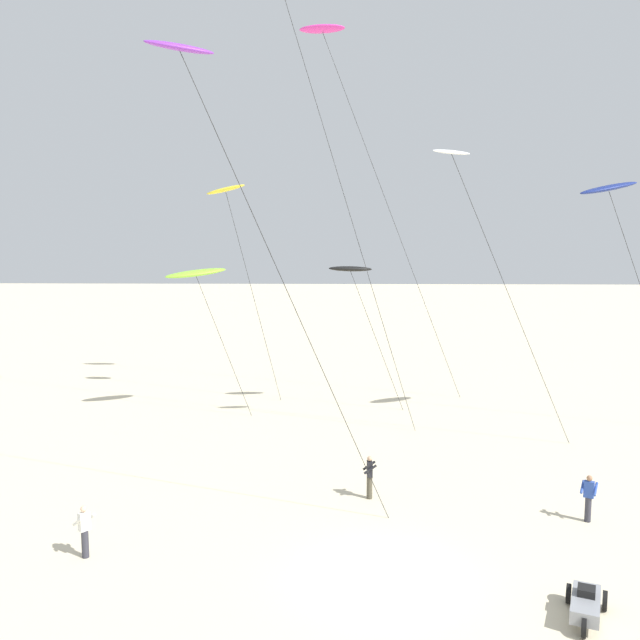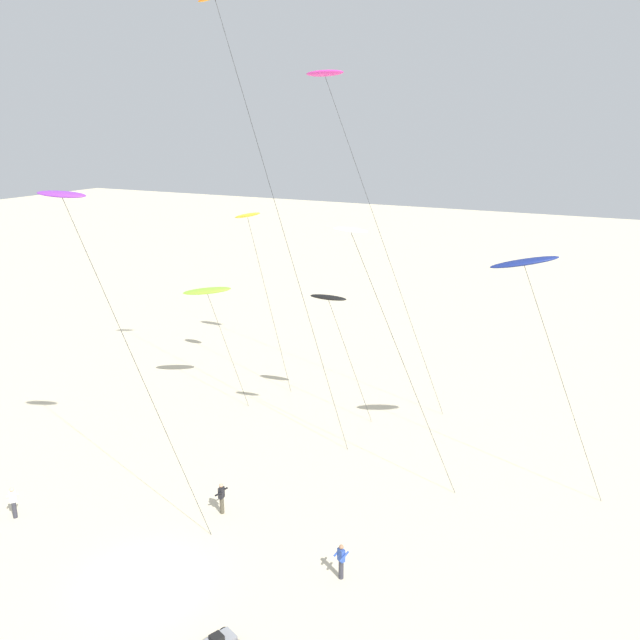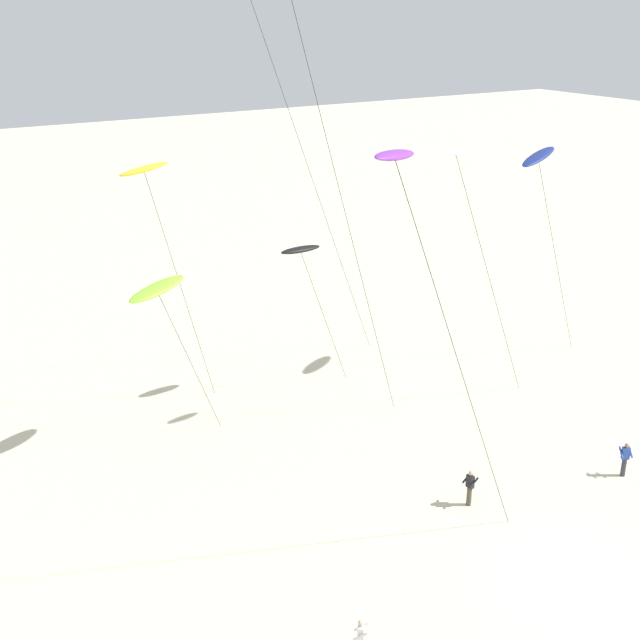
# 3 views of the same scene
# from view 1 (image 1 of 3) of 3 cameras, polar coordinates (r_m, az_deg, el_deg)

# --- Properties ---
(ground_plane) EXTENTS (260.00, 260.00, 0.00)m
(ground_plane) POSITION_cam_1_polar(r_m,az_deg,el_deg) (21.08, 5.18, -20.91)
(ground_plane) COLOR beige
(kite_navy) EXTENTS (6.63, 1.90, 12.83)m
(kite_navy) POSITION_cam_1_polar(r_m,az_deg,el_deg) (36.68, 23.38, 10.19)
(kite_navy) COLOR navy
(kite_navy) RESTS_ON ground
(kite_lime) EXTENTS (4.66, 2.22, 8.40)m
(kite_lime) POSITION_cam_1_polar(r_m,az_deg,el_deg) (37.16, -10.51, 3.92)
(kite_lime) COLOR #8CD833
(kite_lime) RESTS_ON ground
(kite_black) EXTENTS (4.37, 0.95, 8.36)m
(kite_black) POSITION_cam_1_polar(r_m,az_deg,el_deg) (37.85, 2.62, 4.31)
(kite_black) COLOR black
(kite_black) RESTS_ON ground
(kite_white) EXTENTS (7.03, 0.95, 13.97)m
(kite_white) POSITION_cam_1_polar(r_m,az_deg,el_deg) (31.95, 11.45, 13.03)
(kite_white) COLOR white
(kite_white) RESTS_ON ground
(kite_yellow) EXTENTS (4.43, 1.21, 13.14)m
(kite_yellow) POSITION_cam_1_polar(r_m,az_deg,el_deg) (40.56, -8.00, 10.79)
(kite_yellow) COLOR yellow
(kite_yellow) RESTS_ON ground
(kite_magenta) EXTENTS (9.99, 1.24, 22.27)m
(kite_magenta) POSITION_cam_1_polar(r_m,az_deg,el_deg) (42.32, 0.30, 23.27)
(kite_magenta) COLOR #D8339E
(kite_magenta) RESTS_ON ground
(kite_purple) EXTENTS (8.10, 1.51, 16.20)m
(kite_purple) POSITION_cam_1_polar(r_m,az_deg,el_deg) (23.51, -11.57, 21.18)
(kite_purple) COLOR purple
(kite_purple) RESTS_ON ground
(kite_flyer_nearest) EXTENTS (0.53, 0.56, 1.67)m
(kite_flyer_nearest) POSITION_cam_1_polar(r_m,az_deg,el_deg) (26.17, 4.24, -13.08)
(kite_flyer_nearest) COLOR #4C4738
(kite_flyer_nearest) RESTS_ON ground
(kite_flyer_middle) EXTENTS (0.72, 0.73, 1.67)m
(kite_flyer_middle) POSITION_cam_1_polar(r_m,az_deg,el_deg) (22.88, -19.40, -16.49)
(kite_flyer_middle) COLOR #33333D
(kite_flyer_middle) RESTS_ON ground
(kite_flyer_furthest) EXTENTS (0.71, 0.70, 1.67)m
(kite_flyer_furthest) POSITION_cam_1_polar(r_m,az_deg,el_deg) (25.90, 21.89, -13.80)
(kite_flyer_furthest) COLOR #33333D
(kite_flyer_furthest) RESTS_ON ground
(beach_buggy) EXTENTS (1.49, 2.12, 0.82)m
(beach_buggy) POSITION_cam_1_polar(r_m,az_deg,el_deg) (20.08, 21.67, -21.51)
(beach_buggy) COLOR gray
(beach_buggy) RESTS_ON ground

